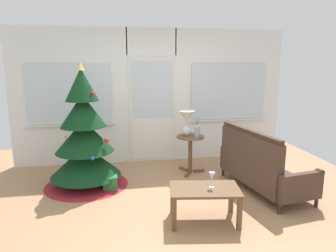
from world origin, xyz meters
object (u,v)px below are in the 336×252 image
(coffee_table, at_px, (205,193))
(gift_box, at_px, (110,183))
(christmas_tree, at_px, (85,143))
(wine_glass, at_px, (212,176))
(settee_sofa, at_px, (259,167))
(table_lamp, at_px, (187,120))
(flower_vase, at_px, (197,130))
(side_table, at_px, (190,147))

(coffee_table, relative_size, gift_box, 4.19)
(christmas_tree, height_order, gift_box, christmas_tree)
(wine_glass, bearing_deg, christmas_tree, 138.23)
(coffee_table, relative_size, wine_glass, 4.65)
(christmas_tree, height_order, wine_glass, christmas_tree)
(settee_sofa, height_order, wine_glass, settee_sofa)
(table_lamp, distance_m, wine_glass, 1.81)
(christmas_tree, xyz_separation_m, flower_vase, (1.86, 0.23, 0.08))
(christmas_tree, distance_m, settee_sofa, 2.70)
(side_table, relative_size, table_lamp, 1.51)
(settee_sofa, relative_size, flower_vase, 4.83)
(settee_sofa, distance_m, side_table, 1.27)
(wine_glass, bearing_deg, gift_box, 136.31)
(table_lamp, bearing_deg, christmas_tree, -169.08)
(christmas_tree, distance_m, side_table, 1.80)
(side_table, height_order, table_lamp, table_lamp)
(settee_sofa, relative_size, gift_box, 7.82)
(wine_glass, bearing_deg, table_lamp, 86.91)
(gift_box, bearing_deg, wine_glass, -43.69)
(coffee_table, distance_m, gift_box, 1.66)
(christmas_tree, relative_size, gift_box, 8.90)
(gift_box, bearing_deg, christmas_tree, 145.38)
(coffee_table, height_order, gift_box, coffee_table)
(coffee_table, bearing_deg, settee_sofa, 35.67)
(christmas_tree, height_order, table_lamp, christmas_tree)
(settee_sofa, distance_m, table_lamp, 1.45)
(side_table, bearing_deg, wine_glass, -95.15)
(flower_vase, bearing_deg, settee_sofa, -50.38)
(flower_vase, relative_size, gift_box, 1.62)
(wine_glass, relative_size, gift_box, 0.90)
(flower_vase, relative_size, coffee_table, 0.39)
(side_table, xyz_separation_m, wine_glass, (-0.16, -1.72, 0.10))
(settee_sofa, bearing_deg, side_table, 131.37)
(settee_sofa, distance_m, gift_box, 2.28)
(side_table, xyz_separation_m, table_lamp, (-0.06, 0.04, 0.47))
(table_lamp, relative_size, wine_glass, 2.26)
(wine_glass, bearing_deg, flower_vase, 81.28)
(settee_sofa, height_order, gift_box, settee_sofa)
(side_table, bearing_deg, table_lamp, 146.31)
(table_lamp, distance_m, coffee_table, 1.87)
(side_table, xyz_separation_m, flower_vase, (0.10, -0.06, 0.31))
(settee_sofa, bearing_deg, coffee_table, -144.33)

